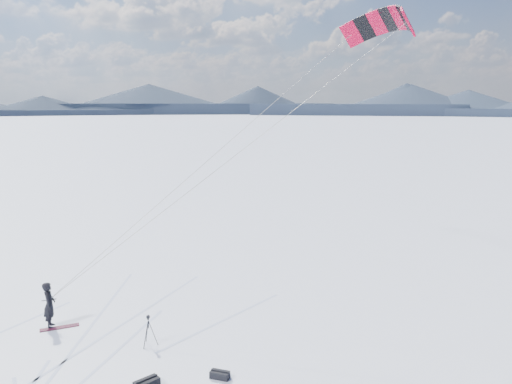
{
  "coord_description": "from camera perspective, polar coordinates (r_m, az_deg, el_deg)",
  "views": [
    {
      "loc": [
        2.55,
        -16.65,
        8.85
      ],
      "look_at": [
        5.5,
        4.62,
        4.89
      ],
      "focal_mm": 35.0,
      "sensor_mm": 36.0,
      "label": 1
    }
  ],
  "objects": [
    {
      "name": "ground",
      "position": [
        19.02,
        -15.39,
        -17.67
      ],
      "size": [
        1800.0,
        1800.0,
        0.0
      ],
      "primitive_type": "plane",
      "color": "white"
    },
    {
      "name": "horizon_hills",
      "position": [
        17.75,
        -15.9,
        -8.34
      ],
      "size": [
        704.84,
        706.81,
        8.25
      ],
      "color": "#1C2435",
      "rests_on": "ground"
    },
    {
      "name": "snow_tracks",
      "position": [
        18.52,
        -16.99,
        -18.57
      ],
      "size": [
        17.62,
        14.39,
        0.01
      ],
      "color": "#A3B1D5",
      "rests_on": "ground"
    },
    {
      "name": "snowkiter",
      "position": [
        22.04,
        -22.37,
        -14.06
      ],
      "size": [
        0.53,
        0.73,
        1.85
      ],
      "primitive_type": "imported",
      "rotation": [
        0.0,
        0.0,
        1.71
      ],
      "color": "black",
      "rests_on": "ground"
    },
    {
      "name": "snowboard",
      "position": [
        21.81,
        -21.53,
        -14.21
      ],
      "size": [
        1.48,
        0.65,
        0.04
      ],
      "primitive_type": "cube",
      "rotation": [
        0.0,
        0.0,
        0.27
      ],
      "color": "maroon",
      "rests_on": "ground"
    },
    {
      "name": "tripod",
      "position": [
        19.22,
        -12.19,
        -14.75
      ],
      "size": [
        0.53,
        0.58,
        1.15
      ],
      "rotation": [
        0.0,
        0.0,
        -0.08
      ],
      "color": "black",
      "rests_on": "ground"
    },
    {
      "name": "gear_bag_a",
      "position": [
        16.97,
        -12.39,
        -20.63
      ],
      "size": [
        0.85,
        0.74,
        0.35
      ],
      "rotation": [
        0.0,
        0.0,
        0.59
      ],
      "color": "black",
      "rests_on": "ground"
    },
    {
      "name": "gear_bag_b",
      "position": [
        17.19,
        -4.16,
        -20.09
      ],
      "size": [
        0.69,
        0.54,
        0.28
      ],
      "rotation": [
        0.0,
        0.0,
        -0.45
      ],
      "color": "black",
      "rests_on": "ground"
    },
    {
      "name": "power_kite",
      "position": [
        24.93,
        13.99,
        17.9
      ],
      "size": [
        15.75,
        6.11,
        11.95
      ],
      "color": "red",
      "rests_on": "ground"
    }
  ]
}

